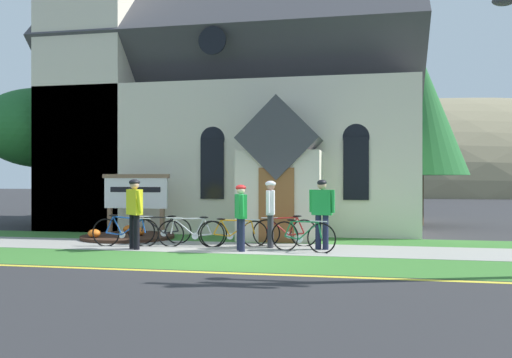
% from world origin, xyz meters
% --- Properties ---
extents(ground, '(140.00, 140.00, 0.00)m').
position_xyz_m(ground, '(0.00, 4.00, 0.00)').
color(ground, '#2B2B2D').
extents(sidewalk_slab, '(32.00, 2.24, 0.01)m').
position_xyz_m(sidewalk_slab, '(-1.43, 1.78, 0.01)').
color(sidewalk_slab, '#99968E').
rests_on(sidewalk_slab, ground).
extents(grass_verge, '(32.00, 2.36, 0.01)m').
position_xyz_m(grass_verge, '(-1.43, -0.53, 0.00)').
color(grass_verge, '#38722D').
rests_on(grass_verge, ground).
extents(church_lawn, '(24.00, 1.79, 0.01)m').
position_xyz_m(church_lawn, '(-1.43, 3.79, 0.00)').
color(church_lawn, '#38722D').
rests_on(church_lawn, ground).
extents(curb_paint_stripe, '(28.00, 0.16, 0.01)m').
position_xyz_m(curb_paint_stripe, '(-1.43, -1.86, 0.00)').
color(curb_paint_stripe, yellow).
rests_on(curb_paint_stripe, ground).
extents(church_building, '(13.32, 10.55, 14.32)m').
position_xyz_m(church_building, '(-1.97, 8.68, 4.84)').
color(church_building, beige).
rests_on(church_building, ground).
extents(church_sign, '(2.19, 0.15, 1.93)m').
position_xyz_m(church_sign, '(-3.64, 3.81, 1.32)').
color(church_sign, '#7F6047').
rests_on(church_sign, ground).
extents(flower_bed, '(2.76, 2.76, 0.34)m').
position_xyz_m(flower_bed, '(-3.66, 3.23, 0.07)').
color(flower_bed, '#382319').
rests_on(flower_bed, ground).
extents(bicycle_red, '(1.65, 0.58, 0.81)m').
position_xyz_m(bicycle_red, '(1.80, 1.37, 0.38)').
color(bicycle_red, black).
rests_on(bicycle_red, ground).
extents(bicycle_blue, '(1.61, 0.66, 0.80)m').
position_xyz_m(bicycle_blue, '(-2.20, 2.20, 0.37)').
color(bicycle_blue, black).
rests_on(bicycle_blue, ground).
extents(bicycle_yellow, '(1.74, 0.45, 0.78)m').
position_xyz_m(bicycle_yellow, '(-0.07, 1.95, 0.37)').
color(bicycle_yellow, black).
rests_on(bicycle_yellow, ground).
extents(bicycle_silver, '(1.78, 0.24, 0.82)m').
position_xyz_m(bicycle_silver, '(-1.17, 1.75, 0.37)').
color(bicycle_silver, black).
rests_on(bicycle_silver, ground).
extents(bicycle_orange, '(1.72, 0.27, 0.84)m').
position_xyz_m(bicycle_orange, '(1.24, 2.35, 0.38)').
color(bicycle_orange, black).
rests_on(bicycle_orange, ground).
extents(bicycle_green, '(1.80, 0.27, 0.86)m').
position_xyz_m(bicycle_green, '(-2.92, 1.52, 0.39)').
color(bicycle_green, black).
rests_on(bicycle_green, ground).
extents(cyclist_in_orange_jersey, '(0.65, 0.33, 1.77)m').
position_xyz_m(cyclist_in_orange_jersey, '(2.24, 1.84, 1.05)').
color(cyclist_in_orange_jersey, '#191E38').
rests_on(cyclist_in_orange_jersey, ground).
extents(cyclist_in_green_jersey, '(0.52, 0.62, 1.78)m').
position_xyz_m(cyclist_in_green_jersey, '(-2.42, 0.97, 1.06)').
color(cyclist_in_green_jersey, black).
rests_on(cyclist_in_green_jersey, ground).
extents(cyclist_in_red_jersey, '(0.39, 0.72, 1.64)m').
position_xyz_m(cyclist_in_red_jersey, '(0.30, 1.15, 0.96)').
color(cyclist_in_red_jersey, '#191E38').
rests_on(cyclist_in_red_jersey, ground).
extents(cyclist_in_blue_jersey, '(0.30, 0.72, 1.74)m').
position_xyz_m(cyclist_in_blue_jersey, '(0.91, 1.93, 1.03)').
color(cyclist_in_blue_jersey, '#2D2D33').
rests_on(cyclist_in_blue_jersey, ground).
extents(roadside_conifer, '(3.72, 3.72, 6.78)m').
position_xyz_m(roadside_conifer, '(5.38, 9.65, 4.34)').
color(roadside_conifer, '#4C3823').
rests_on(roadside_conifer, ground).
extents(yard_deciduous_tree, '(4.71, 4.71, 5.33)m').
position_xyz_m(yard_deciduous_tree, '(-9.12, 7.30, 3.77)').
color(yard_deciduous_tree, '#4C3823').
rests_on(yard_deciduous_tree, ground).
extents(distant_hill, '(78.46, 53.80, 24.55)m').
position_xyz_m(distant_hill, '(13.78, 64.82, 0.00)').
color(distant_hill, '#847A5B').
rests_on(distant_hill, ground).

